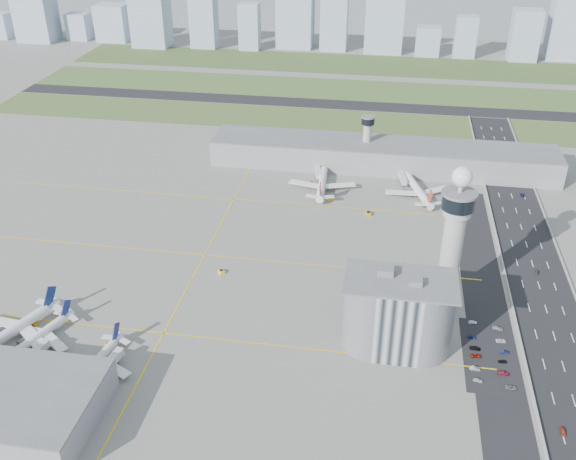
% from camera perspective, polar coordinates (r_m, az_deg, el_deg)
% --- Properties ---
extents(ground, '(1000.00, 1000.00, 0.00)m').
position_cam_1_polar(ground, '(279.80, -1.18, -6.20)').
color(ground, gray).
extents(grass_strip_0, '(480.00, 50.00, 0.08)m').
position_cam_1_polar(grass_strip_0, '(480.59, 1.39, 9.82)').
color(grass_strip_0, '#526831').
rests_on(grass_strip_0, ground).
extents(grass_strip_1, '(480.00, 60.00, 0.08)m').
position_cam_1_polar(grass_strip_1, '(551.05, 2.53, 12.45)').
color(grass_strip_1, '#455E2C').
rests_on(grass_strip_1, ground).
extents(grass_strip_2, '(480.00, 70.00, 0.08)m').
position_cam_1_polar(grass_strip_2, '(627.37, 3.49, 14.60)').
color(grass_strip_2, '#3B5628').
rests_on(grass_strip_2, ground).
extents(runway, '(480.00, 22.00, 0.10)m').
position_cam_1_polar(runway, '(515.18, 1.99, 11.21)').
color(runway, black).
rests_on(runway, ground).
extents(highway, '(28.00, 500.00, 0.10)m').
position_cam_1_polar(highway, '(285.75, 22.37, -7.96)').
color(highway, black).
rests_on(highway, ground).
extents(barrier_left, '(0.60, 500.00, 1.20)m').
position_cam_1_polar(barrier_left, '(282.21, 19.62, -7.73)').
color(barrier_left, '#9E9E99').
rests_on(barrier_left, ground).
extents(landside_road, '(18.00, 260.00, 0.08)m').
position_cam_1_polar(landside_road, '(272.63, 17.59, -8.95)').
color(landside_road, black).
rests_on(landside_road, ground).
extents(parking_lot, '(20.00, 44.00, 0.10)m').
position_cam_1_polar(parking_lot, '(263.04, 17.43, -10.55)').
color(parking_lot, black).
rests_on(parking_lot, ground).
extents(taxiway_line_h_0, '(260.00, 0.60, 0.01)m').
position_cam_1_polar(taxiway_line_h_0, '(266.24, -10.99, -9.00)').
color(taxiway_line_h_0, yellow).
rests_on(taxiway_line_h_0, ground).
extents(taxiway_line_h_1, '(260.00, 0.60, 0.01)m').
position_cam_1_polar(taxiway_line_h_1, '(312.31, -7.42, -2.24)').
color(taxiway_line_h_1, yellow).
rests_on(taxiway_line_h_1, ground).
extents(taxiway_line_h_2, '(260.00, 0.60, 0.01)m').
position_cam_1_polar(taxiway_line_h_2, '(362.48, -4.82, 2.73)').
color(taxiway_line_h_2, yellow).
rests_on(taxiway_line_h_2, ground).
extents(taxiway_line_v, '(0.60, 260.00, 0.01)m').
position_cam_1_polar(taxiway_line_v, '(312.31, -7.42, -2.24)').
color(taxiway_line_v, yellow).
rests_on(taxiway_line_v, ground).
extents(control_tower, '(14.00, 14.00, 64.50)m').
position_cam_1_polar(control_tower, '(265.73, 14.51, -0.38)').
color(control_tower, '#ADAAA5').
rests_on(control_tower, ground).
extents(secondary_tower, '(8.60, 8.60, 31.90)m').
position_cam_1_polar(secondary_tower, '(399.90, 7.04, 8.24)').
color(secondary_tower, '#ADAAA5').
rests_on(secondary_tower, ground).
extents(admin_building, '(42.00, 24.00, 33.50)m').
position_cam_1_polar(admin_building, '(249.89, 9.74, -7.35)').
color(admin_building, '#B2B2B7').
rests_on(admin_building, ground).
extents(terminal_pier, '(210.00, 32.00, 15.80)m').
position_cam_1_polar(terminal_pier, '(401.96, 8.35, 6.58)').
color(terminal_pier, gray).
rests_on(terminal_pier, ground).
extents(airplane_near_a, '(52.05, 55.75, 12.53)m').
position_cam_1_polar(airplane_near_a, '(277.77, -23.38, -7.78)').
color(airplane_near_a, white).
rests_on(airplane_near_a, ground).
extents(airplane_near_b, '(41.04, 44.27, 10.07)m').
position_cam_1_polar(airplane_near_b, '(272.33, -21.46, -8.48)').
color(airplane_near_b, white).
rests_on(airplane_near_b, ground).
extents(airplane_near_c, '(36.34, 40.68, 10.04)m').
position_cam_1_polar(airplane_near_c, '(252.12, -16.96, -11.02)').
color(airplane_near_c, white).
rests_on(airplane_near_c, ground).
extents(airplane_far_a, '(41.44, 47.93, 12.84)m').
position_cam_1_polar(airplane_far_a, '(372.18, 3.07, 4.66)').
color(airplane_far_a, white).
rests_on(airplane_far_a, ground).
extents(airplane_far_b, '(50.08, 54.39, 12.55)m').
position_cam_1_polar(airplane_far_b, '(370.96, 11.46, 3.96)').
color(airplane_far_b, white).
rests_on(airplane_far_b, ground).
extents(jet_bridge_near_1, '(5.39, 14.31, 5.70)m').
position_cam_1_polar(jet_bridge_near_1, '(260.71, -22.45, -11.26)').
color(jet_bridge_near_1, silver).
rests_on(jet_bridge_near_1, ground).
extents(jet_bridge_near_2, '(5.39, 14.31, 5.70)m').
position_cam_1_polar(jet_bridge_near_2, '(247.64, -16.34, -12.44)').
color(jet_bridge_near_2, silver).
rests_on(jet_bridge_near_2, ground).
extents(jet_bridge_far_0, '(5.39, 14.31, 5.70)m').
position_cam_1_polar(jet_bridge_far_0, '(391.48, 2.63, 5.42)').
color(jet_bridge_far_0, silver).
rests_on(jet_bridge_far_0, ground).
extents(jet_bridge_far_1, '(5.39, 14.31, 5.70)m').
position_cam_1_polar(jet_bridge_far_1, '(389.45, 9.98, 4.84)').
color(jet_bridge_far_1, silver).
rests_on(jet_bridge_far_1, ground).
extents(tug_0, '(3.66, 2.54, 2.10)m').
position_cam_1_polar(tug_0, '(284.51, -21.78, -7.75)').
color(tug_0, orange).
rests_on(tug_0, ground).
extents(tug_1, '(2.89, 3.58, 1.82)m').
position_cam_1_polar(tug_1, '(288.67, -19.41, -6.68)').
color(tug_1, yellow).
rests_on(tug_1, ground).
extents(tug_2, '(4.14, 4.04, 2.00)m').
position_cam_1_polar(tug_2, '(263.72, -15.65, -9.84)').
color(tug_2, gold).
rests_on(tug_2, ground).
extents(tug_3, '(3.66, 3.76, 1.81)m').
position_cam_1_polar(tug_3, '(297.83, -5.95, -3.68)').
color(tug_3, yellow).
rests_on(tug_3, ground).
extents(tug_4, '(3.26, 3.58, 1.72)m').
position_cam_1_polar(tug_4, '(360.28, 3.80, 2.75)').
color(tug_4, gold).
rests_on(tug_4, ground).
extents(tug_5, '(3.38, 4.16, 2.11)m').
position_cam_1_polar(tug_5, '(347.11, 7.15, 1.49)').
color(tug_5, '#D6AC00').
rests_on(tug_5, ground).
extents(car_lot_0, '(3.68, 1.99, 1.19)m').
position_cam_1_polar(car_lot_0, '(250.05, 16.52, -12.68)').
color(car_lot_0, silver).
rests_on(car_lot_0, ground).
extents(car_lot_1, '(3.96, 1.39, 1.30)m').
position_cam_1_polar(car_lot_1, '(254.62, 16.27, -11.72)').
color(car_lot_1, '#9CA4AB').
rests_on(car_lot_1, ground).
extents(car_lot_2, '(4.18, 2.13, 1.13)m').
position_cam_1_polar(car_lot_2, '(260.40, 16.36, -10.68)').
color(car_lot_2, maroon).
rests_on(car_lot_2, ground).
extents(car_lot_3, '(4.20, 1.85, 1.20)m').
position_cam_1_polar(car_lot_3, '(263.79, 16.30, -10.05)').
color(car_lot_3, black).
rests_on(car_lot_3, ground).
extents(car_lot_4, '(3.35, 1.79, 1.08)m').
position_cam_1_polar(car_lot_4, '(268.98, 16.06, -9.14)').
color(car_lot_4, navy).
rests_on(car_lot_4, ground).
extents(car_lot_5, '(3.48, 1.55, 1.11)m').
position_cam_1_polar(car_lot_5, '(276.75, 16.10, -7.90)').
color(car_lot_5, white).
rests_on(car_lot_5, ground).
extents(car_lot_6, '(4.09, 1.95, 1.13)m').
position_cam_1_polar(car_lot_6, '(250.81, 19.22, -13.08)').
color(car_lot_6, slate).
rests_on(car_lot_6, ground).
extents(car_lot_7, '(4.35, 2.01, 1.23)m').
position_cam_1_polar(car_lot_7, '(255.86, 18.60, -11.94)').
color(car_lot_7, '#9F1939').
rests_on(car_lot_7, ground).
extents(car_lot_8, '(3.34, 1.64, 1.10)m').
position_cam_1_polar(car_lot_8, '(260.87, 18.54, -11.02)').
color(car_lot_8, black).
rests_on(car_lot_8, ground).
extents(car_lot_9, '(3.83, 1.88, 1.21)m').
position_cam_1_polar(car_lot_9, '(265.24, 18.67, -10.25)').
color(car_lot_9, '#161D47').
rests_on(car_lot_9, ground).
extents(car_lot_10, '(4.35, 2.47, 1.15)m').
position_cam_1_polar(car_lot_10, '(270.45, 18.41, -9.33)').
color(car_lot_10, white).
rests_on(car_lot_10, ground).
extents(car_lot_11, '(4.63, 2.49, 1.27)m').
position_cam_1_polar(car_lot_11, '(276.42, 18.15, -8.30)').
color(car_lot_11, '#959595').
rests_on(car_lot_11, ground).
extents(car_hw_0, '(1.89, 3.95, 1.30)m').
position_cam_1_polar(car_hw_0, '(241.04, 23.23, -16.13)').
color(car_hw_0, '#A43720').
rests_on(car_hw_0, ground).
extents(car_hw_1, '(1.53, 3.59, 1.15)m').
position_cam_1_polar(car_hw_1, '(317.70, 21.22, -3.52)').
color(car_hw_1, black).
rests_on(car_hw_1, ground).
extents(car_hw_2, '(2.06, 4.35, 1.20)m').
position_cam_1_polar(car_hw_2, '(387.99, 20.13, 2.91)').
color(car_hw_2, navy).
rests_on(car_hw_2, ground).
extents(car_hw_4, '(2.07, 4.03, 1.31)m').
position_cam_1_polar(car_hw_4, '(441.21, 17.32, 6.65)').
color(car_hw_4, '#9899A5').
rests_on(car_hw_4, ground).
extents(skyline_bldg_0, '(24.05, 19.24, 26.50)m').
position_cam_1_polar(skyline_bldg_0, '(783.78, -24.26, 16.25)').
color(skyline_bldg_0, '#9EADC1').
rests_on(skyline_bldg_0, ground).
extents(skyline_bldg_1, '(37.63, 30.10, 65.60)m').
position_cam_1_polar(skyline_bldg_1, '(752.68, -21.61, 17.83)').
color(skyline_bldg_1, '#9EADC1').
rests_on(skyline_bldg_1, ground).
extents(skyline_bldg_2, '(22.81, 18.25, 26.79)m').
position_cam_1_polar(skyline_bldg_2, '(748.30, -18.09, 16.82)').
color(skyline_bldg_2, '#9EADC1').
rests_on(skyline_bldg_2, ground).
extents(skyline_bldg_3, '(32.30, 25.84, 36.93)m').
position_cam_1_polar(skyline_bldg_3, '(731.88, -15.28, 17.36)').
color(skyline_bldg_3, '#9EADC1').
rests_on(skyline_bldg_3, ground).
extents(skyline_bldg_4, '(35.81, 28.65, 60.36)m').
position_cam_1_polar(skyline_bldg_4, '(696.71, -12.14, 18.12)').
color(skyline_bldg_4, '#9EADC1').
rests_on(skyline_bldg_4, ground).
extents(skyline_bldg_5, '(25.49, 20.39, 66.89)m').
position_cam_1_polar(skyline_bldg_5, '(682.88, -7.54, 18.55)').
color(skyline_bldg_5, '#9EADC1').
rests_on(skyline_bldg_5, ground).
extents(skyline_bldg_6, '(20.04, 16.03, 45.20)m').
position_cam_1_polar(skyline_bldg_6, '(671.55, -3.44, 17.60)').
color(skyline_bldg_6, '#9EADC1').
rests_on(skyline_bldg_6, ground).
extents(skyline_bldg_7, '(35.76, 28.61, 61.22)m').
position_cam_1_polar(skyline_bldg_7, '(680.24, 0.65, 18.50)').
color(skyline_bldg_7, '#9EADC1').
rests_on(skyline_bldg_7, ground).
extents(skyline_bldg_8, '(26.33, 21.06, 83.39)m').
position_cam_1_polar(skyline_bldg_8, '(668.05, 4.18, 19.18)').
color(skyline_bldg_8, '#9EADC1').
rests_on(skyline_bldg_8, ground).
extents(skyline_bldg_9, '(36.96, 29.57, 62.11)m').
position_cam_1_polar(skyline_bldg_9, '(668.06, 8.61, 18.02)').
color(skyline_bldg_9, '#9EADC1').
rests_on(skyline_bldg_9, ground).
extents(skyline_bldg_10, '(23.01, 18.41, 27.75)m').
position_cam_1_polar(skyline_bldg_10, '(663.88, 12.32, 16.09)').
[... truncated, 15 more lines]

